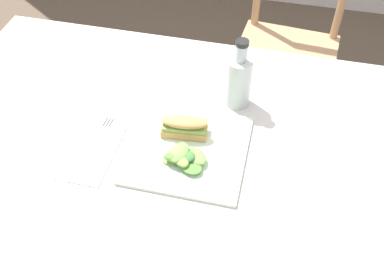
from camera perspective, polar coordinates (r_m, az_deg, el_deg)
dining_table at (r=1.16m, az=-2.35°, el=-6.88°), size 1.34×0.97×0.74m
chair_wooden_far at (r=1.94m, az=11.88°, el=10.42°), size 0.43×0.43×0.87m
plate_lunch at (r=1.09m, az=-0.48°, el=-2.03°), size 0.28×0.28×0.01m
sandwich_half_front at (r=1.10m, az=-0.98°, el=0.93°), size 0.12×0.06×0.06m
salad_mixed_greens at (r=1.04m, az=-1.26°, el=-2.95°), size 0.12×0.10×0.03m
napkin_folded at (r=1.13m, az=-12.09°, el=-1.45°), size 0.11×0.24×0.00m
fork_on_napkin at (r=1.14m, az=-11.74°, el=-0.71°), size 0.03×0.19×0.00m
bottle_cold_brew at (r=1.18m, az=5.87°, el=6.34°), size 0.07×0.07×0.20m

